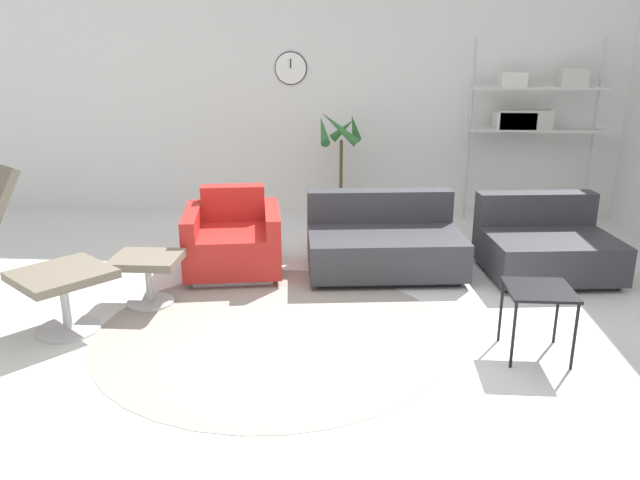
{
  "coord_description": "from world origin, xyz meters",
  "views": [
    {
      "loc": [
        0.31,
        -4.02,
        1.91
      ],
      "look_at": [
        0.02,
        0.32,
        0.55
      ],
      "focal_mm": 35.0,
      "sensor_mm": 36.0,
      "label": 1
    }
  ],
  "objects_px": {
    "couch_low": "(383,244)",
    "shelf_unit": "(530,108)",
    "side_table": "(539,296)",
    "potted_plant": "(340,176)",
    "couch_second": "(545,247)",
    "ottoman": "(147,268)",
    "armchair_red": "(233,242)"
  },
  "relations": [
    {
      "from": "couch_low",
      "to": "shelf_unit",
      "type": "height_order",
      "value": "shelf_unit"
    },
    {
      "from": "side_table",
      "to": "potted_plant",
      "type": "relative_size",
      "value": 0.36
    },
    {
      "from": "couch_second",
      "to": "side_table",
      "type": "distance_m",
      "value": 1.61
    },
    {
      "from": "potted_plant",
      "to": "couch_second",
      "type": "bearing_deg",
      "value": -39.29
    },
    {
      "from": "couch_low",
      "to": "side_table",
      "type": "bearing_deg",
      "value": 114.6
    },
    {
      "from": "ottoman",
      "to": "couch_second",
      "type": "distance_m",
      "value": 3.33
    },
    {
      "from": "ottoman",
      "to": "shelf_unit",
      "type": "distance_m",
      "value": 4.36
    },
    {
      "from": "potted_plant",
      "to": "shelf_unit",
      "type": "distance_m",
      "value": 2.16
    },
    {
      "from": "side_table",
      "to": "shelf_unit",
      "type": "bearing_deg",
      "value": 78.38
    },
    {
      "from": "couch_second",
      "to": "armchair_red",
      "type": "bearing_deg",
      "value": -3.85
    },
    {
      "from": "couch_low",
      "to": "ottoman",
      "type": "bearing_deg",
      "value": 19.18
    },
    {
      "from": "armchair_red",
      "to": "side_table",
      "type": "xyz_separation_m",
      "value": [
        2.23,
        -1.41,
        0.13
      ]
    },
    {
      "from": "couch_second",
      "to": "potted_plant",
      "type": "distance_m",
      "value": 2.39
    },
    {
      "from": "armchair_red",
      "to": "couch_low",
      "type": "distance_m",
      "value": 1.31
    },
    {
      "from": "potted_plant",
      "to": "ottoman",
      "type": "bearing_deg",
      "value": -119.96
    },
    {
      "from": "armchair_red",
      "to": "side_table",
      "type": "height_order",
      "value": "armchair_red"
    },
    {
      "from": "side_table",
      "to": "shelf_unit",
      "type": "xyz_separation_m",
      "value": [
        0.66,
        3.2,
        0.86
      ]
    },
    {
      "from": "couch_second",
      "to": "potted_plant",
      "type": "relative_size",
      "value": 0.9
    },
    {
      "from": "couch_low",
      "to": "side_table",
      "type": "xyz_separation_m",
      "value": [
        0.92,
        -1.53,
        0.17
      ]
    },
    {
      "from": "ottoman",
      "to": "side_table",
      "type": "height_order",
      "value": "side_table"
    },
    {
      "from": "ottoman",
      "to": "potted_plant",
      "type": "height_order",
      "value": "potted_plant"
    },
    {
      "from": "ottoman",
      "to": "couch_second",
      "type": "bearing_deg",
      "value": 15.38
    },
    {
      "from": "potted_plant",
      "to": "side_table",
      "type": "bearing_deg",
      "value": -65.8
    },
    {
      "from": "shelf_unit",
      "to": "armchair_red",
      "type": "bearing_deg",
      "value": -148.22
    },
    {
      "from": "ottoman",
      "to": "armchair_red",
      "type": "bearing_deg",
      "value": 56.03
    },
    {
      "from": "couch_low",
      "to": "couch_second",
      "type": "distance_m",
      "value": 1.4
    },
    {
      "from": "ottoman",
      "to": "side_table",
      "type": "relative_size",
      "value": 1.09
    },
    {
      "from": "shelf_unit",
      "to": "couch_second",
      "type": "bearing_deg",
      "value": -96.36
    },
    {
      "from": "couch_second",
      "to": "potted_plant",
      "type": "bearing_deg",
      "value": -45.87
    },
    {
      "from": "armchair_red",
      "to": "shelf_unit",
      "type": "xyz_separation_m",
      "value": [
        2.89,
        1.79,
        1.0
      ]
    },
    {
      "from": "ottoman",
      "to": "couch_low",
      "type": "height_order",
      "value": "couch_low"
    },
    {
      "from": "side_table",
      "to": "potted_plant",
      "type": "distance_m",
      "value": 3.33
    }
  ]
}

